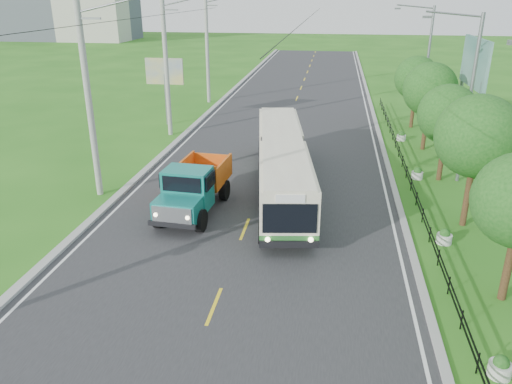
% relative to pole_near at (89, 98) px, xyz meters
% --- Properties ---
extents(ground, '(240.00, 240.00, 0.00)m').
position_rel_pole_near_xyz_m(ground, '(8.26, -9.00, -5.09)').
color(ground, '#256417').
rests_on(ground, ground).
extents(road, '(14.00, 120.00, 0.02)m').
position_rel_pole_near_xyz_m(road, '(8.26, 11.00, -5.08)').
color(road, '#28282B').
rests_on(road, ground).
extents(curb_left, '(0.40, 120.00, 0.15)m').
position_rel_pole_near_xyz_m(curb_left, '(1.06, 11.00, -5.02)').
color(curb_left, '#9E9E99').
rests_on(curb_left, ground).
extents(curb_right, '(0.30, 120.00, 0.10)m').
position_rel_pole_near_xyz_m(curb_right, '(15.41, 11.00, -5.04)').
color(curb_right, '#9E9E99').
rests_on(curb_right, ground).
extents(edge_line_left, '(0.12, 120.00, 0.00)m').
position_rel_pole_near_xyz_m(edge_line_left, '(1.61, 11.00, -5.07)').
color(edge_line_left, silver).
rests_on(edge_line_left, road).
extents(edge_line_right, '(0.12, 120.00, 0.00)m').
position_rel_pole_near_xyz_m(edge_line_right, '(14.91, 11.00, -5.07)').
color(edge_line_right, silver).
rests_on(edge_line_right, road).
extents(centre_dash, '(0.12, 2.20, 0.00)m').
position_rel_pole_near_xyz_m(centre_dash, '(8.26, -9.00, -5.07)').
color(centre_dash, yellow).
rests_on(centre_dash, road).
extents(railing_right, '(0.04, 40.00, 0.60)m').
position_rel_pole_near_xyz_m(railing_right, '(16.26, 5.00, -4.79)').
color(railing_right, black).
rests_on(railing_right, ground).
extents(pole_near, '(3.51, 0.32, 10.00)m').
position_rel_pole_near_xyz_m(pole_near, '(0.00, 0.00, 0.00)').
color(pole_near, gray).
rests_on(pole_near, ground).
extents(pole_mid, '(3.51, 0.32, 10.00)m').
position_rel_pole_near_xyz_m(pole_mid, '(0.00, 12.00, 0.00)').
color(pole_mid, gray).
rests_on(pole_mid, ground).
extents(pole_far, '(3.51, 0.32, 10.00)m').
position_rel_pole_near_xyz_m(pole_far, '(0.00, 24.00, 0.00)').
color(pole_far, gray).
rests_on(pole_far, ground).
extents(tree_third, '(3.60, 3.62, 6.00)m').
position_rel_pole_near_xyz_m(tree_third, '(18.12, -0.86, -1.11)').
color(tree_third, '#382314').
rests_on(tree_third, ground).
extents(tree_fourth, '(3.24, 3.31, 5.40)m').
position_rel_pole_near_xyz_m(tree_fourth, '(18.12, 5.14, -1.51)').
color(tree_fourth, '#382314').
rests_on(tree_fourth, ground).
extents(tree_fifth, '(3.48, 3.52, 5.80)m').
position_rel_pole_near_xyz_m(tree_fifth, '(18.12, 11.14, -1.24)').
color(tree_fifth, '#382314').
rests_on(tree_fifth, ground).
extents(tree_back, '(3.30, 3.36, 5.50)m').
position_rel_pole_near_xyz_m(tree_back, '(18.12, 17.14, -1.44)').
color(tree_back, '#382314').
rests_on(tree_back, ground).
extents(streetlight_mid, '(3.02, 0.20, 9.07)m').
position_rel_pole_near_xyz_m(streetlight_mid, '(18.90, 5.00, -0.19)').
color(streetlight_mid, slate).
rests_on(streetlight_mid, ground).
extents(streetlight_far, '(3.02, 0.20, 9.07)m').
position_rel_pole_near_xyz_m(streetlight_far, '(18.90, 19.00, -0.19)').
color(streetlight_far, slate).
rests_on(streetlight_far, ground).
extents(planter_front, '(0.64, 0.64, 0.67)m').
position_rel_pole_near_xyz_m(planter_front, '(16.86, -11.00, -4.81)').
color(planter_front, silver).
rests_on(planter_front, ground).
extents(planter_near, '(0.64, 0.64, 0.67)m').
position_rel_pole_near_xyz_m(planter_near, '(16.86, -3.00, -4.81)').
color(planter_near, silver).
rests_on(planter_near, ground).
extents(planter_mid, '(0.64, 0.64, 0.67)m').
position_rel_pole_near_xyz_m(planter_mid, '(16.86, 5.00, -4.81)').
color(planter_mid, silver).
rests_on(planter_mid, ground).
extents(planter_far, '(0.64, 0.64, 0.67)m').
position_rel_pole_near_xyz_m(planter_far, '(16.86, 13.00, -4.81)').
color(planter_far, silver).
rests_on(planter_far, ground).
extents(billboard_left, '(3.00, 0.20, 5.20)m').
position_rel_pole_near_xyz_m(billboard_left, '(-1.24, 15.00, -1.23)').
color(billboard_left, slate).
rests_on(billboard_left, ground).
extents(billboard_right, '(0.24, 6.00, 7.30)m').
position_rel_pole_near_xyz_m(billboard_right, '(20.56, 11.00, 0.25)').
color(billboard_right, slate).
rests_on(billboard_right, ground).
extents(bus, '(4.49, 14.89, 2.84)m').
position_rel_pole_near_xyz_m(bus, '(9.39, 1.91, -3.39)').
color(bus, '#29682B').
rests_on(bus, ground).
extents(dump_truck, '(2.63, 5.97, 2.45)m').
position_rel_pole_near_xyz_m(dump_truck, '(5.52, -1.41, -3.71)').
color(dump_truck, '#13736B').
rests_on(dump_truck, ground).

